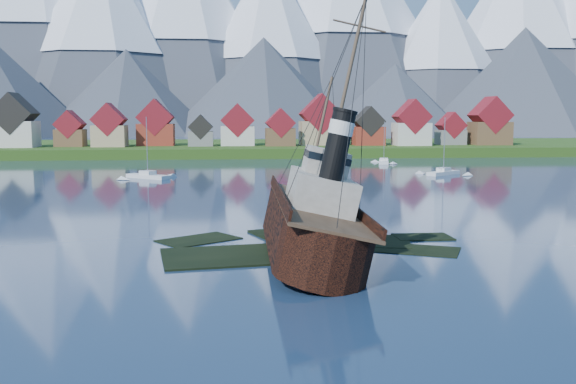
{
  "coord_description": "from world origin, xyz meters",
  "views": [
    {
      "loc": [
        -6.09,
        -61.14,
        13.12
      ],
      "look_at": [
        0.49,
        6.0,
        5.0
      ],
      "focal_mm": 40.0,
      "sensor_mm": 36.0,
      "label": 1
    }
  ],
  "objects": [
    {
      "name": "town",
      "position": [
        -33.12,
        152.18,
        8.99
      ],
      "size": [
        250.96,
        16.69,
        17.3
      ],
      "color": "maroon",
      "rests_on": "ground"
    },
    {
      "name": "seawall",
      "position": [
        0.0,
        132.0,
        0.0
      ],
      "size": [
        600.0,
        2.5,
        2.0
      ],
      "primitive_type": "cube",
      "color": "#3F3D38",
      "rests_on": "ground"
    },
    {
      "name": "sailboat_d",
      "position": [
        41.82,
        75.68,
        0.3
      ],
      "size": [
        9.08,
        7.84,
        13.16
      ],
      "rotation": [
        0.0,
        0.0,
        -0.91
      ],
      "color": "silver",
      "rests_on": "ground"
    },
    {
      "name": "tugboat_wreck",
      "position": [
        1.29,
        -0.64,
        3.16
      ],
      "size": [
        7.4,
        31.87,
        25.26
      ],
      "rotation": [
        0.0,
        0.21,
        -0.03
      ],
      "color": "black",
      "rests_on": "ground"
    },
    {
      "name": "shoal",
      "position": [
        1.78,
        2.15,
        -0.35
      ],
      "size": [
        31.71,
        21.24,
        1.14
      ],
      "color": "black",
      "rests_on": "ground"
    },
    {
      "name": "ground",
      "position": [
        0.0,
        0.0,
        0.0
      ],
      "size": [
        1400.0,
        1400.0,
        0.0
      ],
      "primitive_type": "plane",
      "color": "#1A2E4A",
      "rests_on": "ground"
    },
    {
      "name": "sailboat_c",
      "position": [
        -22.21,
        73.83,
        0.3
      ],
      "size": [
        9.69,
        8.48,
        13.33
      ],
      "rotation": [
        0.0,
        0.0,
        0.9
      ],
      "color": "silver",
      "rests_on": "ground"
    },
    {
      "name": "mountains",
      "position": [
        -0.79,
        481.26,
        89.34
      ],
      "size": [
        965.0,
        340.0,
        205.0
      ],
      "color": "#2D333D",
      "rests_on": "ground"
    },
    {
      "name": "sailboat_e",
      "position": [
        37.12,
        110.59,
        0.26
      ],
      "size": [
        4.99,
        10.52,
        11.83
      ],
      "rotation": [
        0.0,
        0.0,
        -0.25
      ],
      "color": "silver",
      "rests_on": "ground"
    },
    {
      "name": "shore_bank",
      "position": [
        0.0,
        170.0,
        0.0
      ],
      "size": [
        600.0,
        80.0,
        3.2
      ],
      "primitive_type": "cube",
      "color": "#244112",
      "rests_on": "ground"
    }
  ]
}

